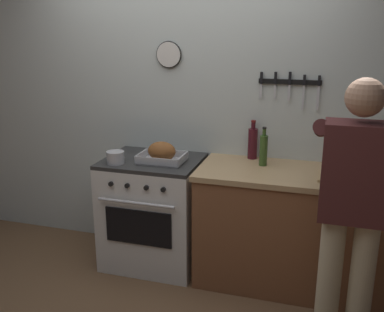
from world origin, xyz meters
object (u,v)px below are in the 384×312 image
at_px(roasting_pan, 162,153).
at_px(bottle_hot_sauce, 337,160).
at_px(stove, 154,211).
at_px(bottle_olive_oil, 263,150).
at_px(bottle_wine_red, 253,143).
at_px(cutting_board, 345,178).
at_px(person_cook, 353,203).
at_px(saucepan, 116,157).

height_order(roasting_pan, bottle_hot_sauce, bottle_hot_sauce).
bearing_deg(stove, bottle_olive_oil, 6.04).
bearing_deg(bottle_hot_sauce, roasting_pan, -172.44).
bearing_deg(bottle_wine_red, cutting_board, -24.94).
bearing_deg(roasting_pan, person_cook, -22.99).
bearing_deg(cutting_board, bottle_wine_red, 155.06).
bearing_deg(person_cook, saucepan, 76.65).
xyz_separation_m(person_cook, bottle_wine_red, (-0.72, 0.88, 0.08)).
distance_m(cutting_board, bottle_hot_sauce, 0.21).
bearing_deg(bottle_hot_sauce, bottle_olive_oil, -176.59).
distance_m(stove, cutting_board, 1.53).
relative_size(roasting_pan, saucepan, 2.58).
height_order(stove, saucepan, saucepan).
distance_m(bottle_olive_oil, bottle_hot_sauce, 0.53).
distance_m(person_cook, roasting_pan, 1.50).
height_order(roasting_pan, cutting_board, roasting_pan).
distance_m(person_cook, saucepan, 1.76).
distance_m(roasting_pan, saucepan, 0.36).
bearing_deg(bottle_wine_red, roasting_pan, -155.41).
relative_size(roasting_pan, bottle_wine_red, 1.14).
xyz_separation_m(stove, roasting_pan, (0.10, -0.05, 0.52)).
xyz_separation_m(bottle_wine_red, bottle_hot_sauce, (0.64, -0.13, -0.05)).
relative_size(cutting_board, bottle_olive_oil, 1.21).
bearing_deg(stove, person_cook, -23.18).
distance_m(roasting_pan, bottle_wine_red, 0.72).
xyz_separation_m(roasting_pan, bottle_wine_red, (0.66, 0.30, 0.06)).
distance_m(person_cook, bottle_olive_oil, 0.95).
height_order(roasting_pan, bottle_olive_oil, bottle_olive_oil).
xyz_separation_m(person_cook, bottle_olive_oil, (-0.61, 0.72, 0.07)).
bearing_deg(roasting_pan, cutting_board, -1.00).
xyz_separation_m(cutting_board, bottle_wine_red, (-0.70, 0.32, 0.12)).
bearing_deg(stove, cutting_board, -2.84).
relative_size(stove, saucepan, 6.60).
relative_size(bottle_olive_oil, bottle_hot_sauce, 1.62).
distance_m(saucepan, bottle_wine_red, 1.08).
relative_size(saucepan, cutting_board, 0.38).
height_order(cutting_board, bottle_hot_sauce, bottle_hot_sauce).
xyz_separation_m(roasting_pan, cutting_board, (1.35, -0.02, -0.06)).
relative_size(roasting_pan, cutting_board, 0.98).
bearing_deg(bottle_olive_oil, stove, -173.96).
height_order(stove, roasting_pan, roasting_pan).
height_order(person_cook, roasting_pan, person_cook).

